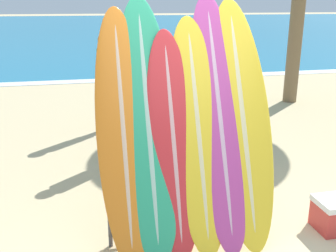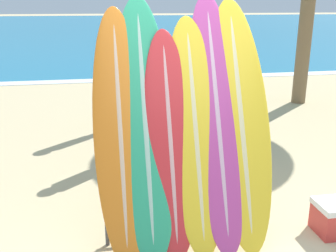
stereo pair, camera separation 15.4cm
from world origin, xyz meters
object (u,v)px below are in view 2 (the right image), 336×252
(surfboard_slot_2, at_px, (170,142))
(surfboard_slot_3, at_px, (195,134))
(surfboard_rack, at_px, (182,194))
(surfboard_slot_5, at_px, (240,122))
(person_near_water, at_px, (205,96))
(person_mid_beach, at_px, (112,78))
(person_far_left, at_px, (128,100))
(surfboard_slot_0, at_px, (120,133))
(surfboard_slot_1, at_px, (145,125))
(surfboard_slot_4, at_px, (217,120))

(surfboard_slot_2, bearing_deg, surfboard_slot_3, 6.32)
(surfboard_rack, distance_m, surfboard_slot_5, 0.91)
(person_near_water, bearing_deg, person_mid_beach, 34.56)
(surfboard_rack, height_order, person_mid_beach, person_mid_beach)
(surfboard_slot_5, bearing_deg, person_far_left, 113.23)
(person_far_left, bearing_deg, surfboard_slot_0, -8.84)
(person_near_water, bearing_deg, surfboard_rack, 148.09)
(surfboard_slot_5, distance_m, person_far_left, 2.38)
(surfboard_slot_0, relative_size, person_mid_beach, 1.28)
(surfboard_slot_3, bearing_deg, person_mid_beach, 99.63)
(surfboard_slot_1, height_order, surfboard_slot_5, surfboard_slot_1)
(surfboard_slot_0, relative_size, surfboard_slot_2, 1.10)
(person_mid_beach, bearing_deg, surfboard_slot_0, -115.89)
(surfboard_slot_0, distance_m, person_near_water, 2.79)
(surfboard_slot_3, relative_size, person_mid_beach, 1.23)
(person_mid_beach, bearing_deg, surfboard_rack, -107.04)
(surfboard_slot_2, height_order, person_mid_beach, surfboard_slot_2)
(surfboard_rack, bearing_deg, person_near_water, 69.80)
(person_near_water, bearing_deg, surfboard_slot_3, 150.47)
(surfboard_slot_0, relative_size, surfboard_slot_5, 0.97)
(surfboard_rack, relative_size, surfboard_slot_3, 0.71)
(surfboard_slot_0, xyz_separation_m, surfboard_slot_2, (0.46, -0.06, -0.10))
(surfboard_slot_0, bearing_deg, person_mid_beach, 88.74)
(surfboard_slot_4, bearing_deg, surfboard_slot_1, -179.94)
(surfboard_slot_4, bearing_deg, surfboard_slot_3, -167.04)
(surfboard_rack, xyz_separation_m, surfboard_slot_1, (-0.34, 0.10, 0.69))
(surfboard_slot_0, xyz_separation_m, person_far_left, (0.24, 2.19, -0.23))
(surfboard_slot_0, height_order, surfboard_slot_1, surfboard_slot_1)
(surfboard_slot_5, bearing_deg, surfboard_slot_3, -174.65)
(surfboard_slot_5, relative_size, person_far_left, 1.41)
(surfboard_slot_0, bearing_deg, person_far_left, 83.63)
(surfboard_slot_5, height_order, person_far_left, surfboard_slot_5)
(person_mid_beach, bearing_deg, person_near_water, -68.36)
(surfboard_rack, bearing_deg, surfboard_slot_2, 170.38)
(surfboard_slot_0, relative_size, surfboard_slot_3, 1.04)
(person_mid_beach, height_order, person_far_left, person_mid_beach)
(surfboard_slot_2, xyz_separation_m, person_mid_beach, (-0.38, 3.74, -0.06))
(surfboard_slot_1, relative_size, surfboard_slot_2, 1.15)
(surfboard_slot_0, bearing_deg, surfboard_slot_5, 0.71)
(surfboard_slot_1, bearing_deg, surfboard_slot_2, -19.79)
(surfboard_slot_3, height_order, person_near_water, surfboard_slot_3)
(surfboard_slot_5, height_order, person_near_water, surfboard_slot_5)
(surfboard_slot_0, height_order, surfboard_slot_3, surfboard_slot_0)
(surfboard_slot_0, height_order, surfboard_slot_2, surfboard_slot_0)
(surfboard_rack, distance_m, surfboard_slot_1, 0.78)
(surfboard_slot_0, relative_size, person_far_left, 1.37)
(person_near_water, bearing_deg, surfboard_slot_4, 155.35)
(surfboard_slot_0, bearing_deg, surfboard_slot_3, -2.33)
(person_mid_beach, bearing_deg, surfboard_slot_3, -105.00)
(surfboard_rack, distance_m, surfboard_slot_2, 0.55)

